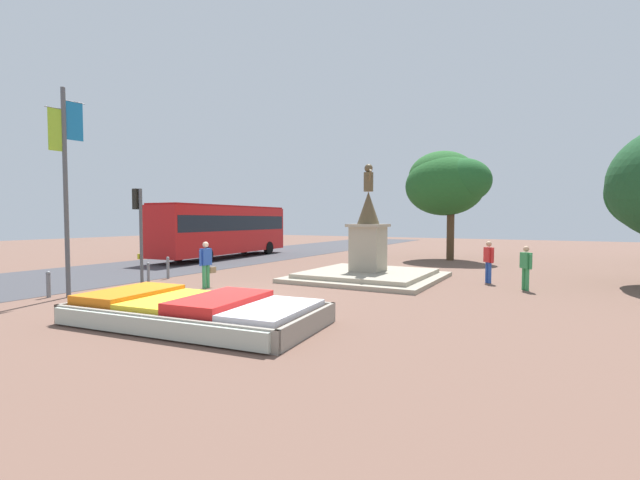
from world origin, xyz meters
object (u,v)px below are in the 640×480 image
Objects in this scene: pedestrian_near_planter at (526,265)px; pedestrian_crossing_plaza at (489,259)px; flower_planter at (194,311)px; banner_pole at (66,183)px; traffic_light_mid_block at (139,218)px; pedestrian_with_handbag at (206,262)px; kerb_bollard_north at (168,267)px; statue_monument at (368,262)px; kerb_bollard_mid_b at (148,272)px; city_bus at (224,228)px; kerb_bollard_mid_a at (48,284)px.

pedestrian_near_planter is 1.87m from pedestrian_crossing_plaza.
banner_pole is (-6.05, 0.57, 3.35)m from flower_planter.
banner_pole is at bearing -79.66° from traffic_light_mid_block.
pedestrian_with_handbag reaches higher than kerb_bollard_north.
statue_monument is at bearing 27.86° from kerb_bollard_north.
banner_pole is 4.78m from kerb_bollard_mid_b.
kerb_bollard_north is (4.61, -8.74, -1.46)m from city_bus.
pedestrian_near_planter is 1.98× the size of kerb_bollard_mid_b.
flower_planter is 8.43m from kerb_bollard_north.
kerb_bollard_mid_a is at bearing 177.99° from flower_planter.
banner_pole is at bearing 33.43° from kerb_bollard_mid_a.
kerb_bollard_mid_b is at bearing -83.78° from kerb_bollard_north.
banner_pole reaches higher than kerb_bollard_mid_b.
pedestrian_crossing_plaza is at bearing 40.45° from kerb_bollard_mid_a.
statue_monument is 11.48m from kerb_bollard_mid_a.
statue_monument is at bearing 35.98° from traffic_light_mid_block.
kerb_bollard_mid_b is at bearing -152.05° from pedestrian_crossing_plaza.
statue_monument is at bearing 34.44° from kerb_bollard_mid_b.
kerb_bollard_north is at bearing 91.38° from kerb_bollard_mid_a.
kerb_bollard_mid_b is (-7.32, -5.02, -0.30)m from statue_monument.
kerb_bollard_mid_a reaches higher than kerb_bollard_mid_b.
banner_pole is at bearing -82.10° from kerb_bollard_north.
flower_planter is at bearing -94.77° from statue_monument.
kerb_bollard_mid_b is (0.06, 0.34, -2.12)m from traffic_light_mid_block.
traffic_light_mid_block is at bearing 100.34° from banner_pole.
pedestrian_near_planter is (12.74, 8.53, -2.75)m from banner_pole.
kerb_bollard_mid_b is (-13.26, -5.05, -0.48)m from pedestrian_near_planter.
pedestrian_with_handbag is 1.99× the size of kerb_bollard_mid_a.
city_bus is at bearing 109.10° from kerb_bollard_mid_a.
traffic_light_mid_block reaches higher than pedestrian_with_handbag.
banner_pole is at bearing -68.50° from city_bus.
kerb_bollard_mid_a is (-0.52, -0.34, -3.20)m from banner_pole.
city_bus is at bearing 111.50° from banner_pole.
flower_planter is 9.11m from statue_monument.
kerb_bollard_mid_b is (4.73, -9.83, -1.53)m from city_bus.
kerb_bollard_mid_b is (-6.56, 4.05, 0.12)m from flower_planter.
kerb_bollard_mid_a is (-7.32, -8.84, -0.26)m from statue_monument.
kerb_bollard_mid_a is at bearing -89.06° from traffic_light_mid_block.
statue_monument is 3.63× the size of pedestrian_near_planter.
flower_planter is 7.92m from traffic_light_mid_block.
kerb_bollard_mid_a is at bearing -146.21° from pedestrian_near_planter.
pedestrian_near_planter is at bearing 0.32° from statue_monument.
pedestrian_near_planter is at bearing 33.81° from banner_pole.
kerb_bollard_north is at bearing -152.14° from statue_monument.
city_bus reaches higher than kerb_bollard_mid_a.
pedestrian_near_planter is at bearing -41.97° from pedestrian_crossing_plaza.
city_bus is 6.73× the size of pedestrian_with_handbag.
pedestrian_with_handbag reaches higher than kerb_bollard_mid_b.
city_bus is 14.53m from kerb_bollard_mid_a.
kerb_bollard_mid_a is (-13.26, -8.87, -0.45)m from pedestrian_near_planter.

